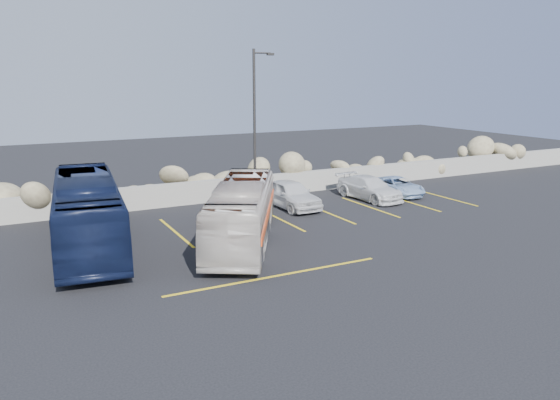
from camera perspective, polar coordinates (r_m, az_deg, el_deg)
name	(u,v)px	position (r m, az deg, el deg)	size (l,w,h in m)	color
ground	(305,273)	(19.12, 2.62, -7.64)	(90.00, 90.00, 0.00)	black
seawall	(193,193)	(29.56, -9.05, 0.76)	(60.00, 0.40, 1.20)	gray
riprap_pile	(186,176)	(30.55, -9.81, 2.46)	(54.00, 2.80, 2.60)	#8C7D5C
parking_lines	(331,221)	(25.97, 5.38, -2.15)	(18.16, 9.36, 0.01)	yellow
lamppost	(256,125)	(27.64, -2.58, 7.83)	(1.14, 0.18, 8.00)	#302D2B
vintage_bus	(242,212)	(22.29, -3.99, -1.29)	(2.12, 9.05, 2.52)	beige
tour_coach	(87,212)	(22.91, -19.49, -1.22)	(2.38, 10.16, 2.83)	#0F1733
car_a	(291,194)	(28.27, 1.12, 0.63)	(1.71, 4.24, 1.45)	silver
car_c	(369,188)	(30.64, 9.32, 1.23)	(1.76, 4.34, 1.26)	silver
car_d	(397,186)	(32.13, 12.14, 1.44)	(1.71, 3.70, 1.03)	#9CB9DD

